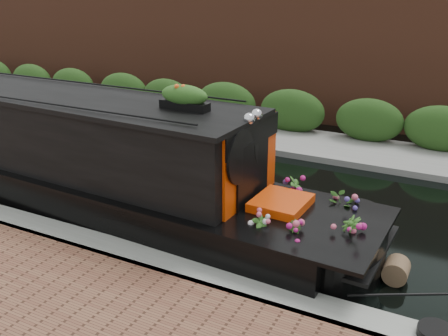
% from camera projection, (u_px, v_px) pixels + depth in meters
% --- Properties ---
extents(ground, '(80.00, 80.00, 0.00)m').
position_uv_depth(ground, '(213.00, 193.00, 11.27)').
color(ground, black).
rests_on(ground, ground).
extents(near_bank_coping, '(40.00, 0.60, 0.50)m').
position_uv_depth(near_bank_coping, '(121.00, 261.00, 8.53)').
color(near_bank_coping, gray).
rests_on(near_bank_coping, ground).
extents(far_bank_path, '(40.00, 2.40, 0.34)m').
position_uv_depth(far_bank_path, '(281.00, 142.00, 14.76)').
color(far_bank_path, gray).
rests_on(far_bank_path, ground).
extents(far_hedge, '(40.00, 1.10, 2.80)m').
position_uv_depth(far_hedge, '(291.00, 135.00, 15.51)').
color(far_hedge, '#224316').
rests_on(far_hedge, ground).
extents(far_brick_wall, '(40.00, 1.00, 8.00)m').
position_uv_depth(far_brick_wall, '(312.00, 119.00, 17.26)').
color(far_brick_wall, brown).
rests_on(far_brick_wall, ground).
extents(narrowboat, '(13.12, 2.86, 3.05)m').
position_uv_depth(narrowboat, '(60.00, 160.00, 10.66)').
color(narrowboat, black).
rests_on(narrowboat, ground).
extents(rope_fender, '(0.39, 0.41, 0.39)m').
position_uv_depth(rope_fender, '(396.00, 270.00, 7.90)').
color(rope_fender, brown).
rests_on(rope_fender, ground).
extents(coiled_mooring_rope, '(0.48, 0.48, 0.12)m').
position_uv_depth(coiled_mooring_rope, '(436.00, 333.00, 6.33)').
color(coiled_mooring_rope, black).
rests_on(coiled_mooring_rope, near_bank_coping).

